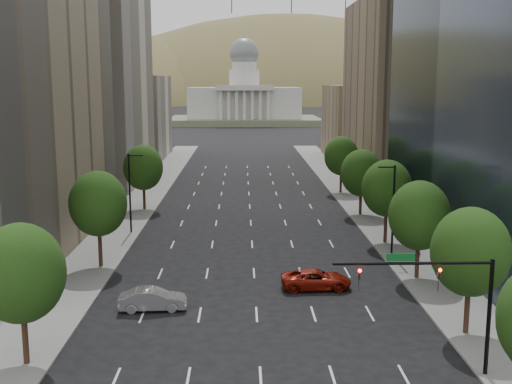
{
  "coord_description": "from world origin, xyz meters",
  "views": [
    {
      "loc": [
        -1.02,
        -3.35,
        16.8
      ],
      "look_at": [
        0.1,
        46.25,
        8.0
      ],
      "focal_mm": 43.76,
      "sensor_mm": 36.0,
      "label": 1
    }
  ],
  "objects": [
    {
      "name": "sidewalk_left",
      "position": [
        -15.5,
        60.0,
        0.07
      ],
      "size": [
        6.0,
        200.0,
        0.15
      ],
      "primitive_type": "cube",
      "color": "slate",
      "rests_on": "ground"
    },
    {
      "name": "sidewalk_right",
      "position": [
        15.5,
        60.0,
        0.07
      ],
      "size": [
        6.0,
        200.0,
        0.15
      ],
      "primitive_type": "cube",
      "color": "slate",
      "rests_on": "ground"
    },
    {
      "name": "midrise_cream_left",
      "position": [
        -25.0,
        103.0,
        17.5
      ],
      "size": [
        14.0,
        30.0,
        35.0
      ],
      "primitive_type": "cube",
      "color": "beige",
      "rests_on": "ground"
    },
    {
      "name": "filler_left",
      "position": [
        -25.0,
        136.0,
        9.0
      ],
      "size": [
        14.0,
        26.0,
        18.0
      ],
      "primitive_type": "cube",
      "color": "beige",
      "rests_on": "ground"
    },
    {
      "name": "parking_tan_right",
      "position": [
        25.0,
        100.0,
        15.0
      ],
      "size": [
        14.0,
        30.0,
        30.0
      ],
      "primitive_type": "cube",
      "color": "#8C7759",
      "rests_on": "ground"
    },
    {
      "name": "filler_right",
      "position": [
        25.0,
        133.0,
        8.0
      ],
      "size": [
        14.0,
        26.0,
        16.0
      ],
      "primitive_type": "cube",
      "color": "#8C7759",
      "rests_on": "ground"
    },
    {
      "name": "tree_right_1",
      "position": [
        14.0,
        36.0,
        5.75
      ],
      "size": [
        5.2,
        5.2,
        8.75
      ],
      "color": "#382316",
      "rests_on": "ground"
    },
    {
      "name": "tree_right_2",
      "position": [
        14.0,
        48.0,
        5.6
      ],
      "size": [
        5.2,
        5.2,
        8.61
      ],
      "color": "#382316",
      "rests_on": "ground"
    },
    {
      "name": "tree_right_3",
      "position": [
        14.0,
        60.0,
        5.89
      ],
      "size": [
        5.2,
        5.2,
        8.89
      ],
      "color": "#382316",
      "rests_on": "ground"
    },
    {
      "name": "tree_right_4",
      "position": [
        14.0,
        74.0,
        5.46
      ],
      "size": [
        5.2,
        5.2,
        8.46
      ],
      "color": "#382316",
      "rests_on": "ground"
    },
    {
      "name": "tree_right_5",
      "position": [
        14.0,
        90.0,
        5.75
      ],
      "size": [
        5.2,
        5.2,
        8.75
      ],
      "color": "#382316",
      "rests_on": "ground"
    },
    {
      "name": "tree_left_0",
      "position": [
        -14.0,
        32.0,
        5.75
      ],
      "size": [
        5.2,
        5.2,
        8.75
      ],
      "color": "#382316",
      "rests_on": "ground"
    },
    {
      "name": "tree_left_1",
      "position": [
        -14.0,
        52.0,
        5.96
      ],
      "size": [
        5.2,
        5.2,
        8.97
      ],
      "color": "#382316",
      "rests_on": "ground"
    },
    {
      "name": "tree_left_2",
      "position": [
        -14.0,
        78.0,
        5.68
      ],
      "size": [
        5.2,
        5.2,
        8.68
      ],
      "color": "#382316",
      "rests_on": "ground"
    },
    {
      "name": "streetlight_rn",
      "position": [
        13.44,
        55.0,
        4.84
      ],
      "size": [
        1.7,
        0.2,
        9.0
      ],
      "color": "black",
      "rests_on": "ground"
    },
    {
      "name": "streetlight_ln",
      "position": [
        -13.44,
        65.0,
        4.84
      ],
      "size": [
        1.7,
        0.2,
        9.0
      ],
      "color": "black",
      "rests_on": "ground"
    },
    {
      "name": "traffic_signal",
      "position": [
        10.53,
        30.0,
        5.17
      ],
      "size": [
        9.12,
        0.4,
        7.38
      ],
      "color": "black",
      "rests_on": "ground"
    },
    {
      "name": "capitol",
      "position": [
        0.0,
        249.71,
        8.58
      ],
      "size": [
        60.0,
        40.0,
        35.2
      ],
      "color": "#596647",
      "rests_on": "ground"
    },
    {
      "name": "foothills",
      "position": [
        34.67,
        599.39,
        -37.78
      ],
      "size": [
        720.0,
        413.0,
        263.0
      ],
      "color": "olive",
      "rests_on": "ground"
    },
    {
      "name": "car_silver",
      "position": [
        -7.71,
        41.08,
        0.83
      ],
      "size": [
        5.13,
        2.09,
        1.65
      ],
      "primitive_type": "imported",
      "rotation": [
        0.0,
        0.0,
        1.64
      ],
      "color": "gray",
      "rests_on": "ground"
    },
    {
      "name": "car_red_far",
      "position": [
        5.02,
        45.65,
        0.8
      ],
      "size": [
        5.85,
        2.9,
        1.59
      ],
      "primitive_type": "imported",
      "rotation": [
        0.0,
        0.0,
        1.62
      ],
      "color": "maroon",
      "rests_on": "ground"
    }
  ]
}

